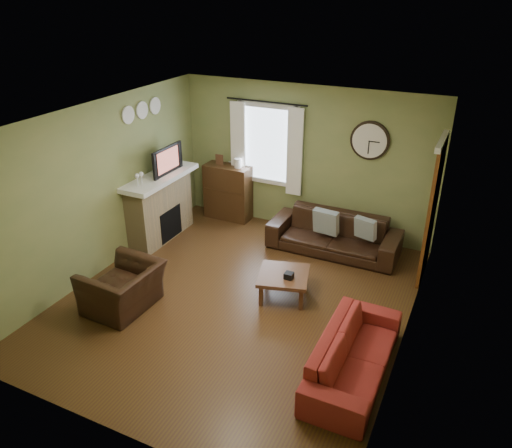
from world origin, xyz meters
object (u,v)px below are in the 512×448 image
at_px(sofa_brown, 334,234).
at_px(sofa_red, 354,355).
at_px(bookshelf, 228,192).
at_px(coffee_table, 283,285).
at_px(armchair, 123,288).

xyz_separation_m(sofa_brown, sofa_red, (1.10, -2.73, -0.04)).
bearing_deg(bookshelf, sofa_red, -43.42).
distance_m(bookshelf, sofa_brown, 2.27).
bearing_deg(coffee_table, armchair, -147.61).
relative_size(bookshelf, coffee_table, 1.49).
bearing_deg(coffee_table, bookshelf, 134.38).
relative_size(bookshelf, sofa_red, 0.56).
distance_m(armchair, coffee_table, 2.24).
relative_size(bookshelf, armchair, 1.06).
bearing_deg(armchair, sofa_red, 93.58).
relative_size(sofa_red, coffee_table, 2.66).
relative_size(sofa_brown, coffee_table, 3.08).
height_order(bookshelf, coffee_table, bookshelf).
bearing_deg(armchair, bookshelf, -176.22).
distance_m(sofa_brown, sofa_red, 2.95).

